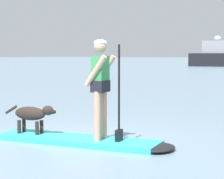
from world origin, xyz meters
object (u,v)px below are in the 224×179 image
at_px(paddleboard, 88,141).
at_px(person_paddler, 101,82).
at_px(dog, 32,114).
at_px(moored_boat_outer, 221,57).

bearing_deg(paddleboard, person_paddler, 16.05).
height_order(person_paddler, dog, person_paddler).
height_order(paddleboard, moored_boat_outer, moored_boat_outer).
height_order(paddleboard, dog, dog).
xyz_separation_m(paddleboard, person_paddler, (0.26, 0.07, 1.06)).
distance_m(person_paddler, moored_boat_outer, 51.47).
bearing_deg(paddleboard, moored_boat_outer, 112.97).
bearing_deg(dog, moored_boat_outer, 111.68).
bearing_deg(dog, paddleboard, 16.05).
bearing_deg(person_paddler, moored_boat_outer, 113.26).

